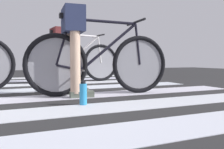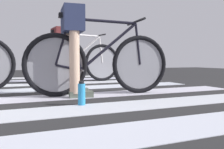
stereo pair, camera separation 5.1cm
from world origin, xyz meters
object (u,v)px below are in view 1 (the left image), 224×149
at_px(cyclist_3_of_3, 59,48).
at_px(water_bottle, 83,94).
at_px(bicycle_1_of_3, 100,62).
at_px(cyclist_1_of_3, 73,39).
at_px(bicycle_3_of_3, 76,61).

relative_size(cyclist_3_of_3, water_bottle, 4.38).
bearing_deg(water_bottle, bicycle_1_of_3, 55.73).
distance_m(bicycle_1_of_3, cyclist_3_of_3, 1.67).
bearing_deg(bicycle_1_of_3, cyclist_1_of_3, -180.00).
distance_m(cyclist_1_of_3, bicycle_3_of_3, 1.72).
bearing_deg(bicycle_3_of_3, cyclist_1_of_3, -110.50).
height_order(cyclist_1_of_3, cyclist_3_of_3, cyclist_1_of_3).
distance_m(bicycle_1_of_3, water_bottle, 0.71).
distance_m(bicycle_3_of_3, water_bottle, 2.29).
distance_m(bicycle_3_of_3, cyclist_3_of_3, 0.40).
relative_size(bicycle_3_of_3, cyclist_3_of_3, 1.77).
relative_size(bicycle_1_of_3, water_bottle, 7.77).
xyz_separation_m(cyclist_3_of_3, water_bottle, (-0.21, -2.18, -0.53)).
xyz_separation_m(bicycle_1_of_3, water_bottle, (-0.37, -0.54, -0.28)).
bearing_deg(cyclist_1_of_3, bicycle_1_of_3, 0.00).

